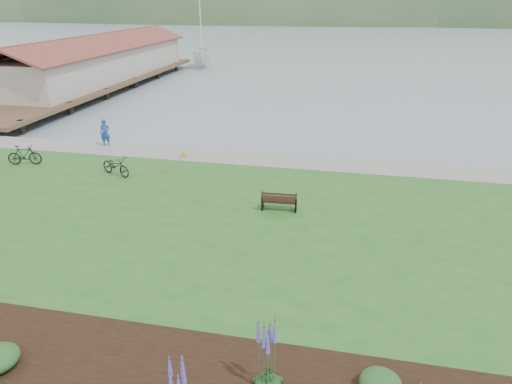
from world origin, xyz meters
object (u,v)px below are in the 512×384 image
at_px(person, 105,131).
at_px(bicycle_a, 116,166).
at_px(sailboat, 202,67).
at_px(park_bench, 279,201).

height_order(person, bicycle_a, person).
distance_m(person, sailboat, 36.96).
xyz_separation_m(park_bench, person, (-11.93, 6.95, 0.52)).
xyz_separation_m(bicycle_a, sailboat, (-8.65, 40.94, -0.91)).
bearing_deg(bicycle_a, park_bench, -83.02).
bearing_deg(park_bench, sailboat, 109.44).
xyz_separation_m(park_bench, bicycle_a, (-8.95, 2.51, 0.05)).
distance_m(park_bench, bicycle_a, 9.30).
distance_m(person, bicycle_a, 5.37).
height_order(park_bench, bicycle_a, bicycle_a).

